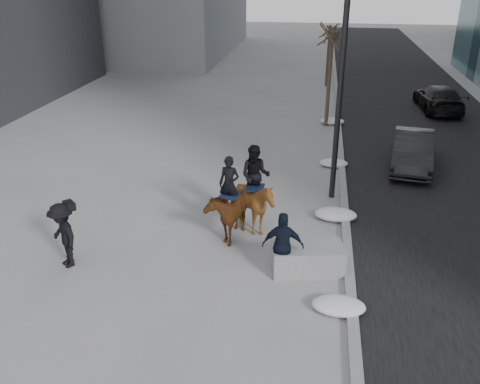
% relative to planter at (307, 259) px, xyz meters
% --- Properties ---
extents(ground, '(120.00, 120.00, 0.00)m').
position_rel_planter_xyz_m(ground, '(-1.94, 0.09, -0.36)').
color(ground, gray).
rests_on(ground, ground).
extents(road, '(8.00, 90.00, 0.01)m').
position_rel_planter_xyz_m(road, '(5.06, 10.09, -0.35)').
color(road, black).
rests_on(road, ground).
extents(curb, '(0.25, 90.00, 0.12)m').
position_rel_planter_xyz_m(curb, '(1.06, 10.09, -0.30)').
color(curb, gray).
rests_on(curb, ground).
extents(planter, '(1.93, 1.22, 0.72)m').
position_rel_planter_xyz_m(planter, '(0.00, 0.00, 0.00)').
color(planter, gray).
rests_on(planter, ground).
extents(car_near, '(2.08, 4.31, 1.36)m').
position_rel_planter_xyz_m(car_near, '(3.70, 7.89, 0.32)').
color(car_near, black).
rests_on(car_near, ground).
extents(car_far, '(2.11, 4.72, 1.34)m').
position_rel_planter_xyz_m(car_far, '(6.33, 16.67, 0.31)').
color(car_far, black).
rests_on(car_far, ground).
extents(tree_near, '(1.20, 1.20, 5.10)m').
position_rel_planter_xyz_m(tree_near, '(0.46, 12.97, 2.19)').
color(tree_near, '#362C20').
rests_on(tree_near, ground).
extents(tree_far, '(1.20, 1.20, 4.14)m').
position_rel_planter_xyz_m(tree_far, '(0.46, 21.76, 1.71)').
color(tree_far, '#33281E').
rests_on(tree_far, ground).
extents(mounted_left, '(1.12, 1.94, 2.36)m').
position_rel_planter_xyz_m(mounted_left, '(-2.30, 1.53, 0.52)').
color(mounted_left, '#47200E').
rests_on(mounted_left, ground).
extents(mounted_right, '(1.43, 1.60, 2.60)m').
position_rel_planter_xyz_m(mounted_right, '(-1.61, 1.91, 0.68)').
color(mounted_right, '#4E2F0F').
rests_on(mounted_right, ground).
extents(feeder, '(1.04, 0.87, 1.75)m').
position_rel_planter_xyz_m(feeder, '(-0.61, -0.34, 0.52)').
color(feeder, black).
rests_on(feeder, ground).
extents(camera_crew, '(1.27, 1.25, 1.75)m').
position_rel_planter_xyz_m(camera_crew, '(-6.17, -0.70, 0.53)').
color(camera_crew, black).
rests_on(camera_crew, ground).
extents(lamppost, '(0.25, 0.80, 9.09)m').
position_rel_planter_xyz_m(lamppost, '(0.66, 4.68, 4.64)').
color(lamppost, black).
rests_on(lamppost, ground).
extents(snow_piles, '(1.30, 15.58, 0.33)m').
position_rel_planter_xyz_m(snow_piles, '(0.76, 5.12, -0.20)').
color(snow_piles, silver).
rests_on(snow_piles, ground).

